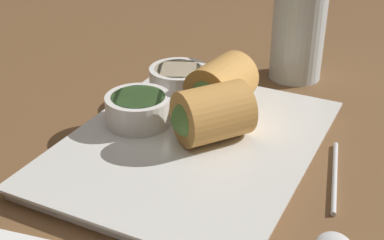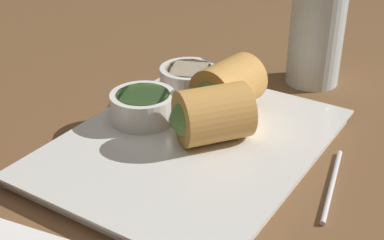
# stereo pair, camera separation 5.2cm
# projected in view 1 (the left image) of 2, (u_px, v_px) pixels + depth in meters

# --- Properties ---
(table_surface) EXTENTS (1.80, 1.40, 0.02)m
(table_surface) POSITION_uv_depth(u_px,v_px,m) (185.00, 148.00, 0.59)
(table_surface) COLOR brown
(table_surface) RESTS_ON ground
(serving_plate) EXTENTS (0.31, 0.24, 0.01)m
(serving_plate) POSITION_uv_depth(u_px,v_px,m) (192.00, 146.00, 0.56)
(serving_plate) COLOR silver
(serving_plate) RESTS_ON table_surface
(roll_front_left) EXTENTS (0.09, 0.09, 0.06)m
(roll_front_left) POSITION_uv_depth(u_px,v_px,m) (209.00, 114.00, 0.54)
(roll_front_left) COLOR #D19347
(roll_front_left) RESTS_ON serving_plate
(roll_front_right) EXTENTS (0.09, 0.07, 0.06)m
(roll_front_right) POSITION_uv_depth(u_px,v_px,m) (219.00, 86.00, 0.60)
(roll_front_right) COLOR #D19347
(roll_front_right) RESTS_ON serving_plate
(dipping_bowl_near) EXTENTS (0.07, 0.07, 0.03)m
(dipping_bowl_near) POSITION_uv_depth(u_px,v_px,m) (139.00, 108.00, 0.58)
(dipping_bowl_near) COLOR white
(dipping_bowl_near) RESTS_ON serving_plate
(dipping_bowl_far) EXTENTS (0.07, 0.07, 0.03)m
(dipping_bowl_far) POSITION_uv_depth(u_px,v_px,m) (179.00, 79.00, 0.65)
(dipping_bowl_far) COLOR white
(dipping_bowl_far) RESTS_ON serving_plate
(spoon) EXTENTS (0.20, 0.06, 0.01)m
(spoon) POSITION_uv_depth(u_px,v_px,m) (334.00, 237.00, 0.44)
(spoon) COLOR silver
(spoon) RESTS_ON table_surface
(drinking_glass) EXTENTS (0.07, 0.07, 0.13)m
(drinking_glass) POSITION_uv_depth(u_px,v_px,m) (298.00, 31.00, 0.71)
(drinking_glass) COLOR silver
(drinking_glass) RESTS_ON table_surface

